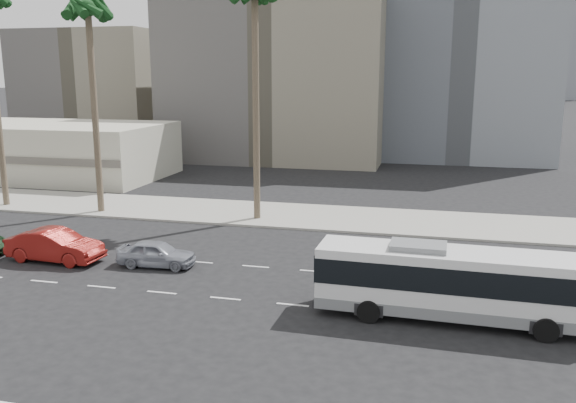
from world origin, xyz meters
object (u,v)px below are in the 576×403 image
(palm_mid, at_px, (88,13))
(car_a, at_px, (156,254))
(car_b, at_px, (55,246))
(city_bus, at_px, (452,281))

(palm_mid, bearing_deg, car_a, -47.58)
(car_b, xyz_separation_m, palm_mid, (-3.60, 10.41, 12.62))
(city_bus, distance_m, car_b, 20.02)
(car_b, distance_m, palm_mid, 16.75)
(car_a, relative_size, car_b, 0.78)
(car_b, height_order, palm_mid, palm_mid)
(city_bus, relative_size, car_a, 2.70)
(car_b, bearing_deg, city_bus, -95.44)
(palm_mid, bearing_deg, city_bus, -29.67)
(city_bus, height_order, car_a, city_bus)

